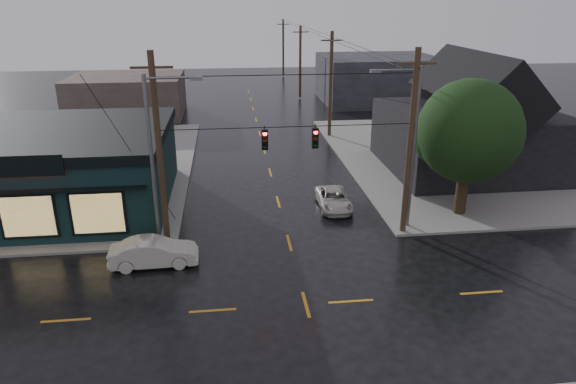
{
  "coord_description": "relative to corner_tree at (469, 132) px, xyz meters",
  "views": [
    {
      "loc": [
        -3.01,
        -18.8,
        12.45
      ],
      "look_at": [
        -0.13,
        5.45,
        3.16
      ],
      "focal_mm": 32.0,
      "sensor_mm": 36.0,
      "label": 1
    }
  ],
  "objects": [
    {
      "name": "corner_tree",
      "position": [
        0.0,
        0.0,
        0.0
      ],
      "size": [
        6.04,
        6.04,
        8.1
      ],
      "color": "black",
      "rests_on": "ground"
    },
    {
      "name": "utility_pole_nw",
      "position": [
        -17.27,
        -2.1,
        -5.2
      ],
      "size": [
        2.0,
        0.32,
        10.15
      ],
      "primitive_type": null,
      "color": "black",
      "rests_on": "ground"
    },
    {
      "name": "bg_building_west",
      "position": [
        -24.77,
        31.4,
        -3.0
      ],
      "size": [
        12.0,
        10.0,
        4.4
      ],
      "primitive_type": "cube",
      "color": "#3E302D",
      "rests_on": "ground"
    },
    {
      "name": "span_signal_assembly",
      "position": [
        -10.68,
        -2.1,
        0.5
      ],
      "size": [
        13.0,
        0.48,
        1.23
      ],
      "color": "black",
      "rests_on": "ground"
    },
    {
      "name": "streetlight_nw",
      "position": [
        -17.57,
        -2.8,
        -5.2
      ],
      "size": [
        5.4,
        0.3,
        9.15
      ],
      "primitive_type": null,
      "color": "slate",
      "rests_on": "ground"
    },
    {
      "name": "utility_pole_ne",
      "position": [
        -4.27,
        -2.1,
        -5.2
      ],
      "size": [
        2.0,
        0.32,
        10.15
      ],
      "primitive_type": null,
      "color": "black",
      "rests_on": "ground"
    },
    {
      "name": "sedan_cream",
      "position": [
        -17.69,
        -4.27,
        -4.5
      ],
      "size": [
        4.34,
        1.68,
        1.41
      ],
      "primitive_type": "imported",
      "rotation": [
        0.0,
        0.0,
        1.61
      ],
      "color": "beige",
      "rests_on": "ground"
    },
    {
      "name": "utility_pole_far_c",
      "position": [
        -4.27,
        59.4,
        -5.2
      ],
      "size": [
        2.0,
        0.32,
        9.15
      ],
      "primitive_type": null,
      "color": "black",
      "rests_on": "ground"
    },
    {
      "name": "sidewalk_ne",
      "position": [
        9.23,
        11.4,
        -5.13
      ],
      "size": [
        28.0,
        28.0,
        0.15
      ],
      "primitive_type": "cube",
      "color": "gray",
      "rests_on": "ground"
    },
    {
      "name": "pizza_shop",
      "position": [
        -25.77,
        4.34,
        -2.64
      ],
      "size": [
        16.3,
        12.34,
        4.9
      ],
      "color": "black",
      "rests_on": "ground"
    },
    {
      "name": "suv_silver",
      "position": [
        -7.4,
        1.99,
        -4.62
      ],
      "size": [
        1.99,
        4.19,
        1.16
      ],
      "primitive_type": "imported",
      "rotation": [
        0.0,
        0.0,
        -0.02
      ],
      "color": "#B6B3A8",
      "rests_on": "ground"
    },
    {
      "name": "bg_building_east",
      "position": [
        5.23,
        36.4,
        -2.4
      ],
      "size": [
        14.0,
        12.0,
        5.6
      ],
      "primitive_type": "cube",
      "color": "black",
      "rests_on": "ground"
    },
    {
      "name": "streetlight_ne",
      "position": [
        -3.77,
        -1.4,
        -5.2
      ],
      "size": [
        5.4,
        0.3,
        9.15
      ],
      "primitive_type": null,
      "color": "slate",
      "rests_on": "ground"
    },
    {
      "name": "sidewalk_nw",
      "position": [
        -30.77,
        11.4,
        -5.13
      ],
      "size": [
        28.0,
        28.0,
        0.15
      ],
      "primitive_type": "cube",
      "color": "gray",
      "rests_on": "ground"
    },
    {
      "name": "ground_plane",
      "position": [
        -10.77,
        -8.6,
        -5.2
      ],
      "size": [
        160.0,
        160.0,
        0.0
      ],
      "primitive_type": "plane",
      "color": "black"
    },
    {
      "name": "ne_building",
      "position": [
        4.23,
        8.4,
        -0.73
      ],
      "size": [
        12.6,
        11.6,
        8.75
      ],
      "color": "black",
      "rests_on": "ground"
    },
    {
      "name": "utility_pole_far_a",
      "position": [
        -4.27,
        19.4,
        -5.2
      ],
      "size": [
        2.0,
        0.32,
        9.65
      ],
      "primitive_type": null,
      "color": "black",
      "rests_on": "ground"
    },
    {
      "name": "utility_pole_far_b",
      "position": [
        -4.27,
        39.4,
        -5.2
      ],
      "size": [
        2.0,
        0.32,
        9.15
      ],
      "primitive_type": null,
      "color": "black",
      "rests_on": "ground"
    }
  ]
}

